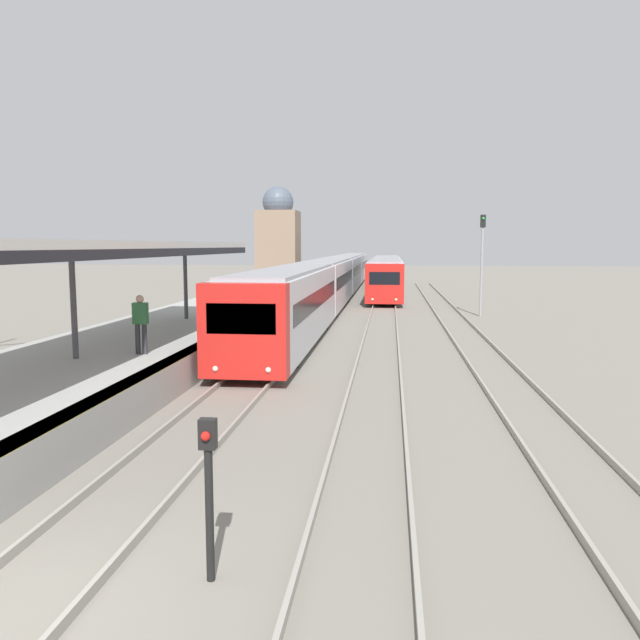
% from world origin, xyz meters
% --- Properties ---
extents(ground_plane, '(240.00, 240.00, 0.00)m').
position_xyz_m(ground_plane, '(0.00, 0.00, 0.00)').
color(ground_plane, slate).
extents(track_platform_line, '(1.51, 120.00, 0.15)m').
position_xyz_m(track_platform_line, '(0.00, 0.00, 0.07)').
color(track_platform_line, gray).
rests_on(track_platform_line, ground_plane).
extents(track_middle_line, '(1.51, 120.00, 0.15)m').
position_xyz_m(track_middle_line, '(3.72, 0.00, 0.07)').
color(track_middle_line, gray).
rests_on(track_middle_line, ground_plane).
extents(platform_canopy, '(4.00, 23.08, 3.15)m').
position_xyz_m(platform_canopy, '(-4.30, 9.93, 3.99)').
color(platform_canopy, beige).
rests_on(platform_canopy, station_platform).
extents(person_on_platform, '(0.40, 0.22, 1.66)m').
position_xyz_m(person_on_platform, '(-2.85, 10.78, 1.91)').
color(person_on_platform, '#2D2D33').
rests_on(person_on_platform, station_platform).
extents(train_near, '(2.53, 60.04, 3.07)m').
position_xyz_m(train_near, '(0.00, 40.91, 1.70)').
color(train_near, red).
rests_on(train_near, ground_plane).
extents(train_far, '(2.51, 27.48, 2.96)m').
position_xyz_m(train_far, '(3.72, 47.70, 1.64)').
color(train_far, red).
rests_on(train_far, ground_plane).
extents(signal_post_near, '(0.20, 0.22, 1.99)m').
position_xyz_m(signal_post_near, '(1.98, 1.03, 1.23)').
color(signal_post_near, black).
rests_on(signal_post_near, ground_plane).
extents(signal_mast_far, '(0.28, 0.29, 5.69)m').
position_xyz_m(signal_mast_far, '(9.18, 30.07, 3.53)').
color(signal_mast_far, gray).
rests_on(signal_mast_far, ground_plane).
extents(distant_domed_building, '(4.19, 4.19, 10.07)m').
position_xyz_m(distant_domed_building, '(-7.62, 59.00, 4.72)').
color(distant_domed_building, '#89705B').
rests_on(distant_domed_building, ground_plane).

